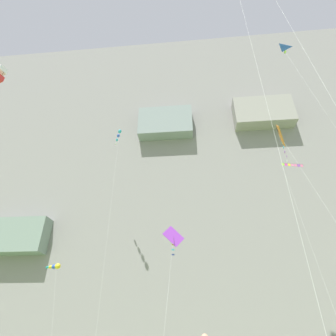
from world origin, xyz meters
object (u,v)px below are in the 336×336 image
(kite_diamond_mid_left, at_px, (282,137))
(kite_diamond_mid_right, at_px, (173,237))
(kite_windsock_high_right, at_px, (54,267))
(kite_windsock_low_center, at_px, (118,136))
(kite_banner_front_field, at_px, (295,178))
(kite_delta_low_right, at_px, (286,59))

(kite_diamond_mid_left, xyz_separation_m, kite_diamond_mid_right, (-11.80, 7.30, -7.99))
(kite_windsock_high_right, bearing_deg, kite_diamond_mid_left, -25.22)
(kite_diamond_mid_right, distance_m, kite_windsock_low_center, 20.81)
(kite_windsock_low_center, xyz_separation_m, kite_windsock_high_right, (-7.50, 2.10, -20.09))
(kite_banner_front_field, bearing_deg, kite_diamond_mid_left, -115.28)
(kite_diamond_mid_left, height_order, kite_windsock_high_right, kite_diamond_mid_left)
(kite_banner_front_field, height_order, kite_delta_low_right, kite_delta_low_right)
(kite_diamond_mid_left, distance_m, kite_delta_low_right, 13.97)
(kite_banner_front_field, relative_size, kite_windsock_low_center, 0.67)
(kite_delta_low_right, distance_m, kite_windsock_low_center, 26.97)
(kite_banner_front_field, bearing_deg, kite_diamond_mid_right, 178.63)
(kite_banner_front_field, relative_size, kite_diamond_mid_left, 0.97)
(kite_diamond_mid_right, relative_size, kite_windsock_high_right, 1.34)
(kite_delta_low_right, bearing_deg, kite_windsock_low_center, 157.74)
(kite_diamond_mid_right, xyz_separation_m, kite_windsock_low_center, (-9.24, 4.04, 18.20))
(kite_delta_low_right, relative_size, kite_windsock_high_right, 3.78)
(kite_banner_front_field, relative_size, kite_delta_low_right, 0.59)
(kite_banner_front_field, xyz_separation_m, kite_windsock_high_right, (-31.81, 6.50, -8.73))
(kite_banner_front_field, height_order, kite_diamond_mid_right, kite_banner_front_field)
(kite_banner_front_field, xyz_separation_m, kite_windsock_low_center, (-24.31, 4.40, 11.36))
(kite_diamond_mid_right, height_order, kite_windsock_high_right, kite_diamond_mid_right)
(kite_banner_front_field, xyz_separation_m, kite_diamond_mid_left, (-3.28, -6.94, 1.15))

